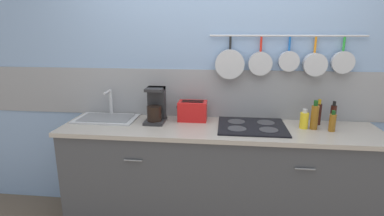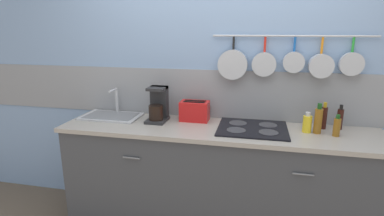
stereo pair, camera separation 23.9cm
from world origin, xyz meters
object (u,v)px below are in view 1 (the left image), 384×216
Objects in this scene: coffee_maker at (156,107)px; bottle_vinegar at (315,117)px; bottle_hot_sauce at (333,114)px; bottle_olive_oil at (318,113)px; bottle_cooking_wine at (332,122)px; toaster at (193,111)px; bottle_sesame_oil at (304,120)px.

bottle_vinegar is at bearing -2.50° from coffee_maker.
bottle_vinegar reaches higher than bottle_hot_sauce.
bottle_cooking_wine is at bearing -69.80° from bottle_olive_oil.
toaster is at bearing -179.26° from bottle_hot_sauce.
bottle_olive_oil is at bearing 39.81° from bottle_sesame_oil.
bottle_cooking_wine is 0.19m from bottle_hot_sauce.
bottle_cooking_wine is 0.83× the size of bottle_hot_sauce.
bottle_cooking_wine is at bearing -108.85° from bottle_hot_sauce.
bottle_hot_sauce is (0.18, 0.14, -0.01)m from bottle_vinegar.
toaster reaches higher than bottle_sesame_oil.
coffee_maker is at bearing -177.12° from bottle_olive_oil.
bottle_cooking_wine is at bearing -3.91° from coffee_maker.
toaster is at bearing 171.63° from bottle_cooking_wine.
coffee_maker is 1.41m from bottle_cooking_wine.
bottle_olive_oil reaches higher than bottle_sesame_oil.
coffee_maker is 1.13× the size of toaster.
bottle_sesame_oil is 0.73× the size of bottle_olive_oil.
bottle_vinegar is (0.98, -0.12, 0.02)m from toaster.
toaster reaches higher than bottle_cooking_wine.
bottle_olive_oil reaches higher than bottle_hot_sauce.
coffee_maker is 1.35m from bottle_olive_oil.
bottle_olive_oil is 1.08× the size of bottle_hot_sauce.
bottle_cooking_wine is (1.41, -0.10, -0.05)m from coffee_maker.
bottle_olive_oil is at bearing 110.20° from bottle_cooking_wine.
bottle_vinegar is 0.23m from bottle_hot_sauce.
bottle_hot_sauce is at bearing 26.28° from bottle_sesame_oil.
bottle_vinegar is 1.17× the size of bottle_hot_sauce.
bottle_hot_sauce is at bearing 0.74° from toaster.
bottle_olive_oil is at bearing -173.94° from bottle_hot_sauce.
bottle_sesame_oil is 0.29m from bottle_hot_sauce.
coffee_maker is at bearing 176.09° from bottle_cooking_wine.
bottle_olive_oil is (1.04, 0.00, 0.01)m from toaster.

